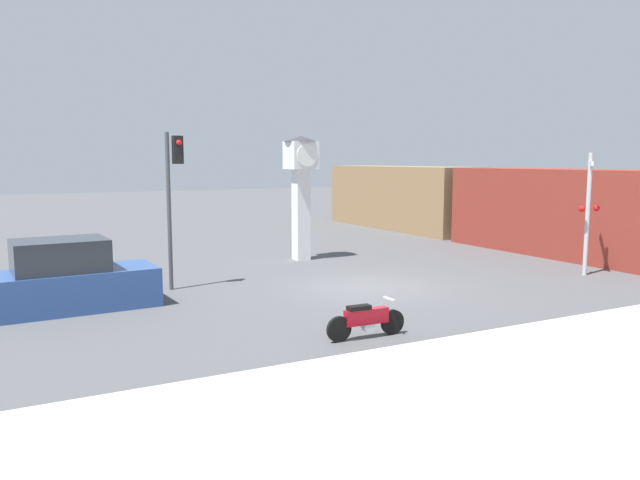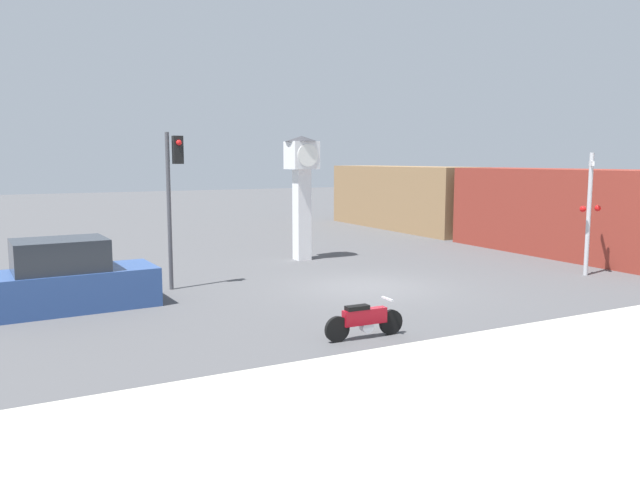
% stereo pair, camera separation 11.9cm
% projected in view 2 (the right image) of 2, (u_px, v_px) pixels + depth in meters
% --- Properties ---
extents(ground_plane, '(120.00, 120.00, 0.00)m').
position_uv_depth(ground_plane, '(368.00, 287.00, 18.51)').
color(ground_plane, '#4C4C4F').
extents(sidewalk_strip, '(36.00, 6.00, 0.10)m').
position_uv_depth(sidewalk_strip, '(622.00, 371.00, 11.03)').
color(sidewalk_strip, '#BCB7A8').
rests_on(sidewalk_strip, ground_plane).
extents(motorcycle, '(1.86, 0.40, 0.82)m').
position_uv_depth(motorcycle, '(364.00, 320.00, 13.18)').
color(motorcycle, black).
rests_on(motorcycle, ground_plane).
extents(clock_tower, '(1.23, 1.23, 4.64)m').
position_uv_depth(clock_tower, '(302.00, 178.00, 23.24)').
color(clock_tower, white).
rests_on(clock_tower, ground_plane).
extents(freight_train, '(2.80, 22.14, 3.40)m').
position_uv_depth(freight_train, '(473.00, 204.00, 29.37)').
color(freight_train, maroon).
rests_on(freight_train, ground_plane).
extents(traffic_light, '(0.50, 0.35, 4.54)m').
position_uv_depth(traffic_light, '(173.00, 183.00, 17.88)').
color(traffic_light, '#47474C').
rests_on(traffic_light, ground_plane).
extents(railroad_crossing_signal, '(0.90, 0.82, 3.99)m').
position_uv_depth(railroad_crossing_signal, '(589.00, 209.00, 20.16)').
color(railroad_crossing_signal, '#B7B7BC').
rests_on(railroad_crossing_signal, ground_plane).
extents(parked_car, '(4.29, 2.01, 1.80)m').
position_uv_depth(parked_car, '(67.00, 280.00, 15.72)').
color(parked_car, '#2D4C8C').
rests_on(parked_car, ground_plane).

